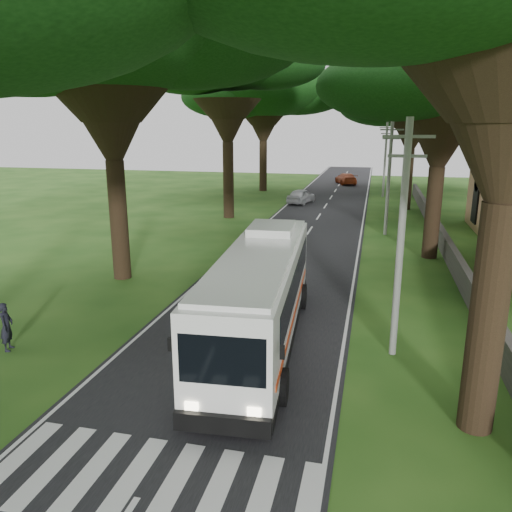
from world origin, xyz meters
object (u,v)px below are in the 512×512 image
object	(u,v)px
distant_car_a	(301,196)
pedestrian	(6,327)
distant_car_c	(346,178)
pole_far	(385,158)
pole_mid	(389,177)
pole_near	(401,237)
coach_bus	(260,293)

from	to	relation	value
distant_car_a	pedestrian	size ratio (longest dim) A/B	2.44
distant_car_a	distant_car_c	world-z (taller)	distant_car_a
pole_far	distant_car_c	size ratio (longest dim) A/B	1.59
pole_far	pedestrian	world-z (taller)	pole_far
pole_mid	pole_far	world-z (taller)	same
pole_near	distant_car_c	xyz separation A→B (m)	(-4.70, 51.08, -3.42)
pole_near	pole_far	distance (m)	40.00
pole_near	pole_far	bearing A→B (deg)	90.00
pole_mid	distant_car_a	distance (m)	15.76
pole_mid	coach_bus	xyz separation A→B (m)	(-4.70, -20.15, -2.28)
pole_far	distant_car_a	world-z (taller)	pole_far
distant_car_c	pedestrian	distance (m)	54.58
pole_mid	distant_car_c	xyz separation A→B (m)	(-4.70, 31.08, -3.42)
pole_mid	distant_car_a	bearing A→B (deg)	121.71
pole_near	distant_car_a	bearing A→B (deg)	103.73
pole_near	distant_car_c	distance (m)	51.41
pole_far	pedestrian	size ratio (longest dim) A/B	4.53
pole_far	distant_car_a	xyz separation A→B (m)	(-8.09, -6.91, -3.42)
coach_bus	distant_car_a	xyz separation A→B (m)	(-3.38, 33.24, -1.14)
pole_mid	pole_far	distance (m)	20.00
pole_far	coach_bus	bearing A→B (deg)	-96.68
coach_bus	distant_car_c	world-z (taller)	coach_bus
pole_near	distant_car_c	world-z (taller)	pole_near
coach_bus	pedestrian	bearing A→B (deg)	-166.58
coach_bus	distant_car_a	distance (m)	33.43
pole_far	coach_bus	size ratio (longest dim) A/B	0.66
pole_near	pole_mid	xyz separation A→B (m)	(0.00, 20.00, 0.00)
distant_car_a	pedestrian	world-z (taller)	pedestrian
pole_mid	pole_far	xyz separation A→B (m)	(0.00, 20.00, 0.00)
distant_car_a	pole_mid	bearing A→B (deg)	135.13
coach_bus	pole_mid	bearing A→B (deg)	72.93
pole_near	pole_far	world-z (taller)	same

